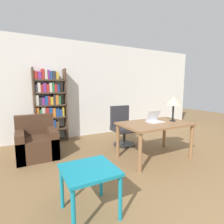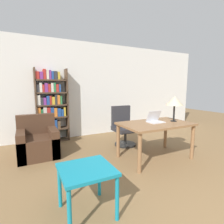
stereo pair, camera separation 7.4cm
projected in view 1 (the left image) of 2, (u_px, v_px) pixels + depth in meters
The scene contains 8 objects.
wall_back at pixel (89, 90), 5.15m from camera, with size 8.00×0.06×2.70m.
desk at pixel (155, 128), 3.51m from camera, with size 1.40×0.87×0.73m.
laptop at pixel (154, 120), 3.54m from camera, with size 0.31×0.24×0.24m.
table_lamp at pixel (174, 101), 3.60m from camera, with size 0.35×0.35×0.52m.
office_chair at pixel (123, 127), 4.37m from camera, with size 0.54×0.54×0.96m.
side_table_blue at pixel (89, 176), 1.94m from camera, with size 0.58×0.57×0.55m.
armchair at pixel (37, 143), 3.61m from camera, with size 0.77×0.76×0.85m.
bookshelf at pixel (49, 107), 4.49m from camera, with size 0.80×0.28×1.90m.
Camera 1 is at (-1.85, -0.37, 1.44)m, focal length 28.00 mm.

